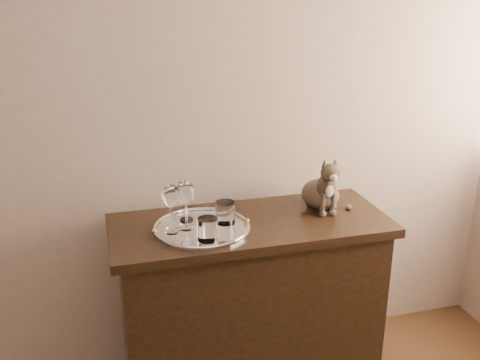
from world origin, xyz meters
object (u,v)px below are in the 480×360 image
Objects in this scene: wine_glass_b at (186,200)px; wine_glass_c at (171,208)px; tumbler_c at (225,212)px; sideboard at (250,306)px; tumbler_b at (208,229)px; wine_glass_d at (186,205)px; tray at (202,229)px; cat at (321,181)px.

wine_glass_b is 0.91× the size of wine_glass_c.
wine_glass_c is 0.24m from tumbler_c.
tumbler_c is at bearing -178.67° from sideboard.
wine_glass_b is at bearing 155.59° from tumbler_c.
wine_glass_d is at bearing 113.18° from tumbler_b.
wine_glass_b is 1.95× the size of tumbler_c.
wine_glass_b is 0.22m from tumbler_b.
wine_glass_c is (-0.34, -0.03, 0.53)m from sideboard.
tray is at bearing -2.14° from wine_glass_c.
sideboard is 6.00× the size of wine_glass_d.
wine_glass_c reaches higher than tray.
cat reaches higher than sideboard.
tumbler_c is at bearing 53.41° from tumbler_b.
tumbler_c is 0.47m from cat.
tumbler_c is (0.17, 0.00, -0.05)m from wine_glass_d.
sideboard is 0.48m from tray.
tumbler_b reaches higher than tray.
sideboard is 0.63m from wine_glass_c.
wine_glass_b reaches higher than tumbler_b.
wine_glass_d reaches higher than wine_glass_b.
wine_glass_c is at bearing -161.90° from wine_glass_d.
wine_glass_b is 1.99× the size of tumbler_b.
tumbler_c is at bearing -24.41° from wine_glass_b.
wine_glass_d is 0.16m from tumbler_b.
wine_glass_c is 0.78× the size of cat.
tray is at bearing 90.36° from tumbler_b.
tumbler_b is 0.36× the size of cat.
wine_glass_d is at bearing -171.42° from cat.
wine_glass_c reaches higher than sideboard.
wine_glass_c is at bearing -175.71° from sideboard.
sideboard is 5.98× the size of wine_glass_c.
wine_glass_d is (-0.28, -0.01, 0.53)m from sideboard.
wine_glass_d is at bearing -179.05° from tumbler_c.
wine_glass_d is 2.18× the size of tumbler_b.
wine_glass_d is (-0.01, -0.07, 0.01)m from wine_glass_b.
tumbler_b is at bearing -77.36° from wine_glass_b.
wine_glass_b is at bearing -178.03° from cat.
cat is at bearing 8.47° from tumbler_c.
wine_glass_b is (-0.27, 0.07, 0.52)m from sideboard.
cat is at bearing -0.12° from wine_glass_b.
tumbler_c reaches higher than sideboard.
wine_glass_d is at bearing 18.10° from wine_glass_c.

